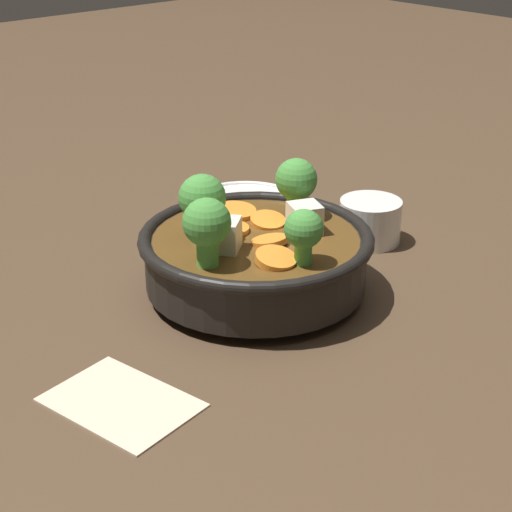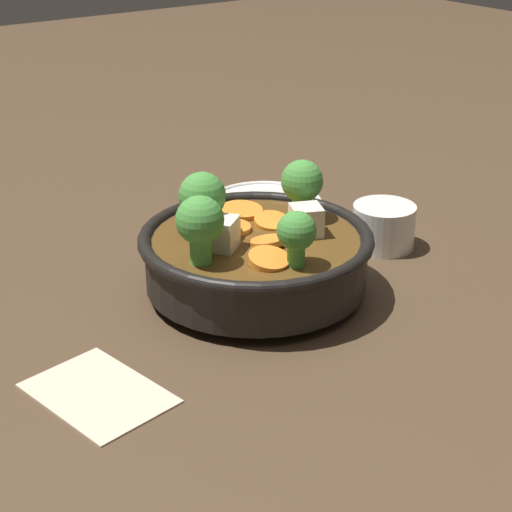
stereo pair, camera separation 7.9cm
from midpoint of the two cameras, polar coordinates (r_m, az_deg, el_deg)
The scene contains 5 objects.
ground_plane at distance 0.80m, azimuth 2.80°, elevation -2.52°, with size 3.00×3.00×0.00m, color #4C3826.
stirfry_bowl at distance 0.78m, azimuth 2.81°, elevation 0.25°, with size 0.22×0.22×0.12m.
side_saucer at distance 0.99m, azimuth 2.87°, elevation 3.38°, with size 0.13×0.13×0.01m.
tea_cup at distance 0.90m, azimuth 10.99°, elevation 1.93°, with size 0.07×0.07×0.05m.
napkin at distance 0.66m, azimuth -7.12°, elevation -9.12°, with size 0.12×0.09×0.00m.
Camera 2 is at (0.58, -0.42, 0.37)m, focal length 60.00 mm.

